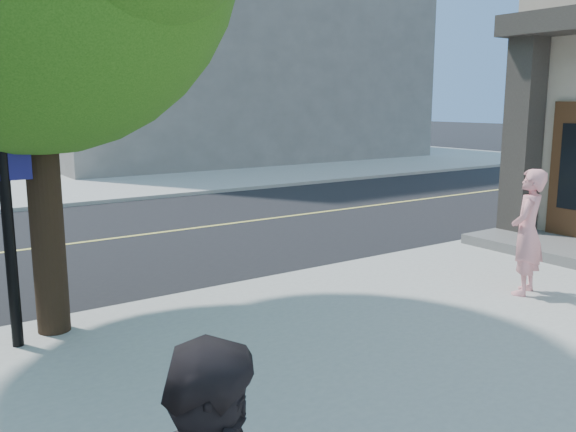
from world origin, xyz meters
TOP-DOWN VIEW (x-y plane):
  - sidewalk_ne at (13.50, 21.50)m, footprint 29.00×25.00m
  - filler_ne at (14.00, 22.00)m, footprint 18.00×16.00m
  - man_on_phone at (6.63, -2.79)m, footprint 0.76×0.64m

SIDE VIEW (x-z plane):
  - sidewalk_ne at x=13.50m, z-range 0.00..0.12m
  - man_on_phone at x=6.63m, z-range 0.12..1.90m
  - filler_ne at x=14.00m, z-range 0.12..14.12m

